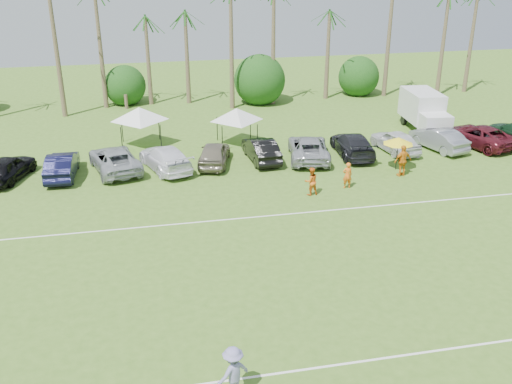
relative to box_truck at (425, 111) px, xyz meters
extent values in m
cube|color=white|center=(-16.66, -24.52, -1.58)|extent=(80.00, 0.10, 0.01)
cube|color=white|center=(-16.66, -12.52, -1.58)|extent=(80.00, 0.10, 0.01)
cone|color=brown|center=(-28.66, 11.48, 3.42)|extent=(0.44, 0.44, 10.00)
cone|color=brown|center=(-24.66, 11.48, 3.92)|extent=(0.44, 0.44, 11.00)
cone|color=brown|center=(-20.66, 11.48, 2.42)|extent=(0.44, 0.44, 8.00)
cone|color=brown|center=(-16.66, 11.48, 2.92)|extent=(0.44, 0.44, 9.00)
cone|color=brown|center=(-12.66, 11.48, 3.42)|extent=(0.44, 0.44, 10.00)
cone|color=brown|center=(-8.66, 11.48, 3.92)|extent=(0.44, 0.44, 11.00)
cone|color=brown|center=(-3.66, 11.48, 2.42)|extent=(0.44, 0.44, 8.00)
cone|color=brown|center=(1.34, 11.48, 2.92)|extent=(0.44, 0.44, 9.00)
cone|color=brown|center=(6.34, 11.48, 3.42)|extent=(0.44, 0.44, 10.00)
cone|color=brown|center=(10.34, 11.48, 3.92)|extent=(0.44, 0.44, 11.00)
cylinder|color=brown|center=(-22.66, 12.48, -0.88)|extent=(0.30, 0.30, 1.40)
sphere|color=#133F11|center=(-22.66, 12.48, 0.22)|extent=(4.00, 4.00, 4.00)
cylinder|color=brown|center=(-10.66, 12.48, -0.88)|extent=(0.30, 0.30, 1.40)
sphere|color=#133F11|center=(-10.66, 12.48, 0.22)|extent=(4.00, 4.00, 4.00)
cylinder|color=brown|center=(-0.66, 12.48, -0.88)|extent=(0.30, 0.30, 1.40)
sphere|color=#133F11|center=(-0.66, 12.48, 0.22)|extent=(4.00, 4.00, 4.00)
imported|color=orange|center=(-9.77, -9.68, -0.78)|extent=(0.58, 0.38, 1.60)
imported|color=orange|center=(-12.17, -10.23, -0.75)|extent=(0.89, 0.74, 1.67)
imported|color=orange|center=(-5.74, -8.54, -0.58)|extent=(1.25, 0.70, 2.01)
cube|color=silver|center=(0.06, 0.72, 0.26)|extent=(2.60, 4.31, 2.24)
cube|color=silver|center=(-0.19, -2.14, -0.64)|extent=(2.20, 1.79, 1.89)
cube|color=black|center=(-0.25, -2.81, -0.91)|extent=(2.08, 0.45, 0.90)
cube|color=#E5590C|center=(1.19, 0.62, -0.15)|extent=(0.14, 1.43, 0.81)
cylinder|color=black|center=(-1.07, -1.89, -1.18)|extent=(0.34, 0.83, 0.81)
cylinder|color=black|center=(0.72, -2.04, -1.18)|extent=(0.34, 0.83, 0.81)
cylinder|color=black|center=(-0.74, 1.87, -1.18)|extent=(0.34, 0.83, 0.81)
cylinder|color=black|center=(1.05, 1.71, -1.18)|extent=(0.34, 0.83, 0.81)
cylinder|color=black|center=(-22.89, -0.69, -0.63)|extent=(0.06, 0.06, 1.91)
cylinder|color=black|center=(-20.22, -0.69, -0.63)|extent=(0.06, 0.06, 1.91)
cylinder|color=black|center=(-22.89, 1.98, -0.63)|extent=(0.06, 0.06, 1.91)
cylinder|color=black|center=(-20.22, 1.98, -0.63)|extent=(0.06, 0.06, 1.91)
pyramid|color=white|center=(-21.56, 0.64, 1.29)|extent=(4.14, 4.14, 0.96)
cylinder|color=black|center=(-16.03, -1.62, -0.68)|extent=(0.06, 0.06, 1.80)
cylinder|color=black|center=(-13.53, -1.62, -0.68)|extent=(0.06, 0.06, 1.80)
cylinder|color=black|center=(-16.03, 0.88, -0.68)|extent=(0.06, 0.06, 1.80)
cylinder|color=black|center=(-13.53, 0.88, -0.68)|extent=(0.06, 0.06, 1.80)
pyramid|color=silver|center=(-14.78, -0.37, 1.12)|extent=(3.89, 3.89, 0.90)
cylinder|color=black|center=(-5.61, -7.40, -0.61)|extent=(0.05, 0.05, 1.94)
cone|color=yellow|center=(-5.61, -7.40, 0.36)|extent=(1.94, 1.94, 0.44)
imported|color=#827DB2|center=(-19.23, -25.19, -0.67)|extent=(1.36, 1.13, 1.83)
imported|color=black|center=(-29.70, -4.20, -0.82)|extent=(3.15, 4.82, 1.53)
imported|color=black|center=(-26.51, -4.40, -0.82)|extent=(1.76, 4.68, 1.53)
imported|color=#9CA1A5|center=(-23.32, -4.00, -0.82)|extent=(3.81, 5.95, 1.53)
imported|color=white|center=(-20.14, -4.37, -0.82)|extent=(3.70, 5.67, 1.53)
imported|color=gray|center=(-16.95, -4.14, -0.82)|extent=(2.91, 4.80, 1.53)
imported|color=black|center=(-13.77, -3.98, -0.82)|extent=(1.92, 4.73, 1.53)
imported|color=#9A9CA2|center=(-10.58, -4.36, -0.82)|extent=(3.59, 5.89, 1.53)
imported|color=black|center=(-7.39, -4.20, -0.82)|extent=(2.49, 5.39, 1.53)
imported|color=silver|center=(-4.21, -4.11, -0.82)|extent=(2.40, 4.69, 1.53)
imported|color=gray|center=(-1.02, -4.25, -0.82)|extent=(2.78, 4.90, 1.53)
imported|color=#57141E|center=(2.16, -4.14, -0.82)|extent=(4.07, 6.00, 1.53)
camera|label=1|loc=(-21.39, -39.25, 11.62)|focal=40.00mm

